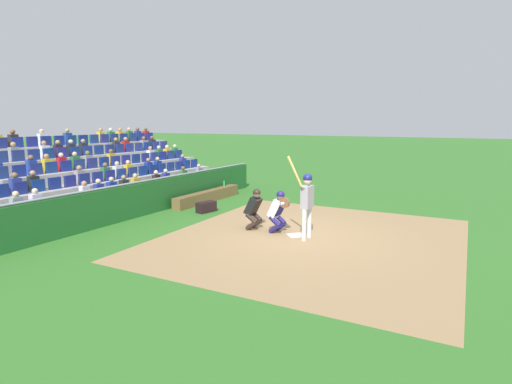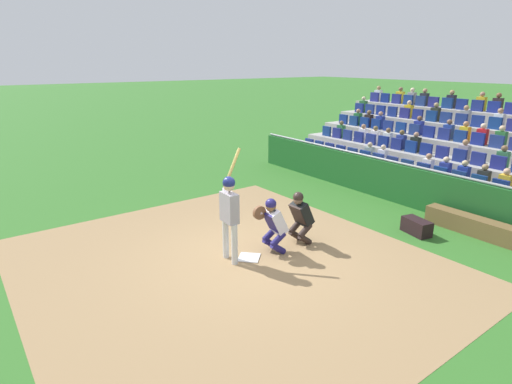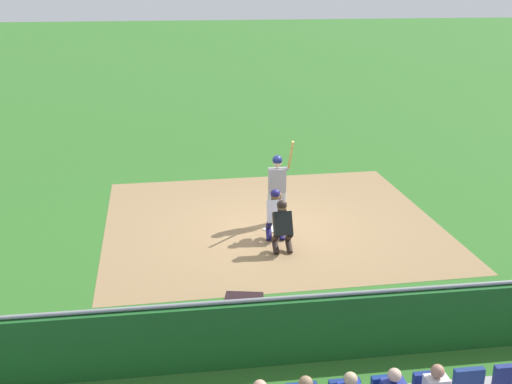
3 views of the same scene
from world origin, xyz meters
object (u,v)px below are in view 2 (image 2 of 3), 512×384
home_plate_marker (249,257)px  dugout_bench (509,237)px  equipment_duffel_bag (416,227)px  catcher_crouching (273,222)px  batter_at_plate (229,209)px  home_plate_umpire (300,215)px

home_plate_marker → dugout_bench: size_ratio=0.11×
dugout_bench → equipment_duffel_bag: 1.98m
catcher_crouching → equipment_duffel_bag: catcher_crouching is taller
batter_at_plate → dugout_bench: bearing=-118.9°
home_plate_marker → catcher_crouching: (-0.06, -0.59, 0.70)m
catcher_crouching → home_plate_umpire: (0.01, -0.80, -0.02)m
catcher_crouching → home_plate_umpire: bearing=-88.9°
catcher_crouching → dugout_bench: catcher_crouching is taller
home_plate_marker → catcher_crouching: bearing=-95.8°
batter_at_plate → equipment_duffel_bag: batter_at_plate is taller
batter_at_plate → dugout_bench: 6.42m
home_plate_marker → equipment_duffel_bag: size_ratio=0.61×
catcher_crouching → dugout_bench: (-2.85, -4.59, -0.49)m
home_plate_marker → home_plate_umpire: bearing=-91.9°
equipment_duffel_bag → home_plate_umpire: bearing=77.4°
catcher_crouching → home_plate_umpire: catcher_crouching is taller
home_plate_marker → catcher_crouching: size_ratio=0.34×
batter_at_plate → catcher_crouching: (-0.21, -0.96, -0.45)m
batter_at_plate → catcher_crouching: size_ratio=1.82×
catcher_crouching → dugout_bench: 5.43m
batter_at_plate → home_plate_umpire: (-0.20, -1.76, -0.46)m
dugout_bench → home_plate_marker: bearing=60.7°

